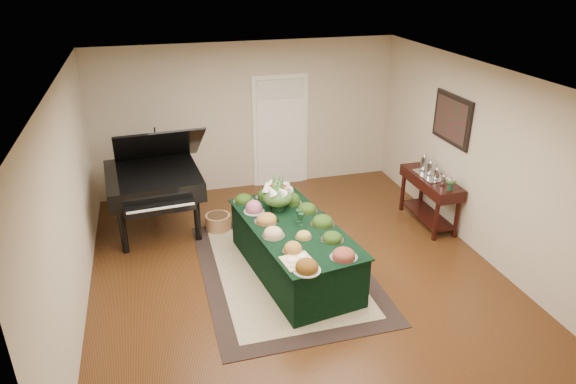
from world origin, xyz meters
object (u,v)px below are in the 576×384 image
object	(u,v)px
buffet_table	(294,249)
floral_centerpiece	(278,192)
mahogany_sideboard	(430,188)
grand_piano	(154,179)

from	to	relation	value
buffet_table	floral_centerpiece	size ratio (longest dim) A/B	5.38
mahogany_sideboard	buffet_table	bearing A→B (deg)	-161.90
floral_centerpiece	grand_piano	bearing A→B (deg)	142.91
buffet_table	mahogany_sideboard	bearing A→B (deg)	18.10
buffet_table	mahogany_sideboard	distance (m)	2.67
floral_centerpiece	mahogany_sideboard	world-z (taller)	floral_centerpiece
floral_centerpiece	grand_piano	xyz separation A→B (m)	(-1.67, 1.26, -0.13)
buffet_table	grand_piano	size ratio (longest dim) A/B	1.36
buffet_table	grand_piano	xyz separation A→B (m)	(-1.74, 1.81, 0.50)
grand_piano	buffet_table	bearing A→B (deg)	-46.05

